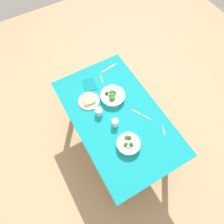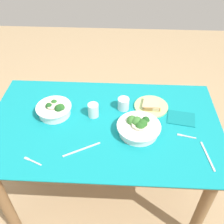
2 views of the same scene
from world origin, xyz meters
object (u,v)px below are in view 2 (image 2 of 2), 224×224
(fork_by_near_bowl, at_px, (32,161))
(fork_by_far_bowl, at_px, (186,136))
(water_glass_center, at_px, (93,110))
(bread_side_plate, at_px, (151,106))
(broccoli_bowl_near, at_px, (139,127))
(table_knife_left, at_px, (208,156))
(napkin_folded_upper, at_px, (181,118))
(table_knife_right, at_px, (82,149))
(water_glass_side, at_px, (123,104))
(broccoli_bowl_far, at_px, (55,110))

(fork_by_near_bowl, bearing_deg, fork_by_far_bowl, -141.57)
(water_glass_center, bearing_deg, fork_by_near_bowl, -127.47)
(bread_side_plate, bearing_deg, broccoli_bowl_near, -111.23)
(water_glass_center, xyz_separation_m, table_knife_left, (0.64, -0.29, -0.04))
(fork_by_near_bowl, relative_size, napkin_folded_upper, 0.63)
(table_knife_right, bearing_deg, table_knife_left, 149.89)
(table_knife_right, relative_size, napkin_folded_upper, 1.33)
(table_knife_left, xyz_separation_m, napkin_folded_upper, (-0.10, 0.29, 0.00))
(fork_by_far_bowl, bearing_deg, water_glass_side, -18.07)
(table_knife_right, bearing_deg, broccoli_bowl_near, 176.54)
(bread_side_plate, xyz_separation_m, water_glass_center, (-0.36, -0.10, 0.03))
(water_glass_side, bearing_deg, napkin_folded_upper, -12.30)
(broccoli_bowl_far, bearing_deg, table_knife_left, -18.27)
(broccoli_bowl_far, height_order, table_knife_right, broccoli_bowl_far)
(broccoli_bowl_far, xyz_separation_m, fork_by_near_bowl, (-0.04, -0.37, -0.03))
(water_glass_center, distance_m, fork_by_near_bowl, 0.47)
(water_glass_side, bearing_deg, fork_by_near_bowl, -136.29)
(broccoli_bowl_far, distance_m, bread_side_plate, 0.61)
(broccoli_bowl_far, distance_m, water_glass_side, 0.43)
(broccoli_bowl_far, distance_m, napkin_folded_upper, 0.78)
(broccoli_bowl_far, distance_m, table_knife_left, 0.92)
(water_glass_center, height_order, napkin_folded_upper, water_glass_center)
(broccoli_bowl_far, relative_size, fork_by_near_bowl, 2.09)
(table_knife_right, bearing_deg, fork_by_near_bowl, -9.18)
(water_glass_center, xyz_separation_m, fork_by_far_bowl, (0.54, -0.15, -0.04))
(fork_by_far_bowl, bearing_deg, water_glass_center, -1.38)
(broccoli_bowl_near, xyz_separation_m, napkin_folded_upper, (0.27, 0.13, -0.04))
(broccoli_bowl_far, height_order, bread_side_plate, broccoli_bowl_far)
(broccoli_bowl_near, bearing_deg, table_knife_left, -23.65)
(broccoli_bowl_near, distance_m, fork_by_near_bowl, 0.61)
(broccoli_bowl_far, distance_m, water_glass_center, 0.24)
(water_glass_center, distance_m, water_glass_side, 0.20)
(water_glass_side, bearing_deg, water_glass_center, -157.40)
(broccoli_bowl_far, height_order, fork_by_near_bowl, broccoli_bowl_far)
(fork_by_near_bowl, bearing_deg, table_knife_right, -136.33)
(broccoli_bowl_near, bearing_deg, fork_by_near_bowl, -156.69)
(fork_by_near_bowl, relative_size, table_knife_left, 0.53)
(table_knife_left, bearing_deg, fork_by_far_bowl, -154.51)
(water_glass_center, bearing_deg, water_glass_side, 22.60)
(napkin_folded_upper, bearing_deg, fork_by_near_bowl, -155.90)
(water_glass_center, relative_size, napkin_folded_upper, 0.53)
(bread_side_plate, bearing_deg, fork_by_near_bowl, -144.09)
(water_glass_side, relative_size, fork_by_far_bowl, 0.74)
(bread_side_plate, bearing_deg, broccoli_bowl_far, -170.88)
(bread_side_plate, height_order, table_knife_left, bread_side_plate)
(broccoli_bowl_near, bearing_deg, napkin_folded_upper, 25.70)
(water_glass_side, bearing_deg, broccoli_bowl_far, -169.88)
(table_knife_left, relative_size, table_knife_right, 0.91)
(broccoli_bowl_far, relative_size, broccoli_bowl_near, 0.87)
(broccoli_bowl_near, bearing_deg, water_glass_side, 113.62)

